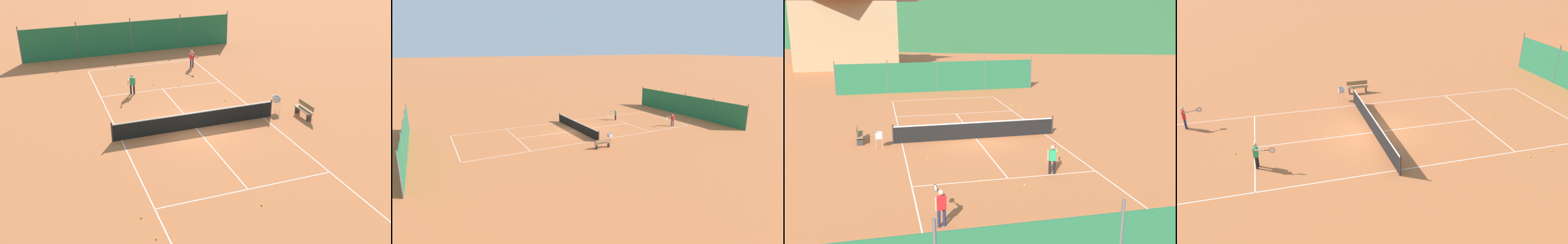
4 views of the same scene
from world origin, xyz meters
The scene contains 16 objects.
ground_plane centered at (0.00, 0.00, 0.00)m, with size 600.00×600.00×0.00m, color #BC6638.
court_line_markings centered at (0.00, 0.00, 0.00)m, with size 8.25×23.85×0.01m.
tennis_net centered at (0.00, 0.00, 0.50)m, with size 9.18×0.08×1.06m.
windscreen_fence_far centered at (0.00, 15.50, 1.31)m, with size 17.28×0.08×2.90m.
windscreen_fence_near centered at (0.00, -15.50, 1.31)m, with size 17.28×0.08×2.90m.
player_far_service centered at (2.07, -6.22, 0.76)m, with size 0.67×1.01×1.31m.
player_near_service centered at (-3.42, -10.12, 0.77)m, with size 0.43×1.12×1.32m.
tennis_ball_alley_right centered at (0.01, 7.64, 0.03)m, with size 0.07×0.07×0.07m, color #CCE033.
tennis_ball_mid_court centered at (-3.04, -3.04, 0.03)m, with size 0.07×0.07×0.07m, color #CCE033.
tennis_ball_by_net_right centered at (4.41, 0.70, 0.03)m, with size 0.07×0.07×0.07m, color #CCE033.
tennis_ball_alley_left centered at (4.54, 8.18, 0.03)m, with size 0.07×0.07×0.07m, color #CCE033.
tennis_ball_far_corner centered at (-1.18, -6.49, 0.03)m, with size 0.07×0.07×0.07m, color #CCE033.
tennis_ball_service_box centered at (0.43, -7.36, 0.03)m, with size 0.07×0.07×0.07m, color #CCE033.
tennis_ball_near_corner centered at (4.74, 6.77, 0.03)m, with size 0.07×0.07×0.07m, color #CCE033.
ball_hopper centered at (-5.31, -0.70, 0.66)m, with size 0.36×0.36×0.89m.
courtside_bench centered at (-6.34, 0.66, 0.45)m, with size 0.36×1.50×0.84m.
Camera 2 is at (-27.75, 13.85, 8.45)m, focal length 28.00 mm.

